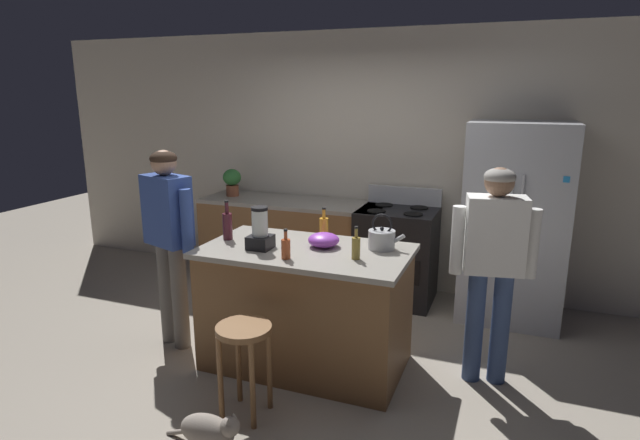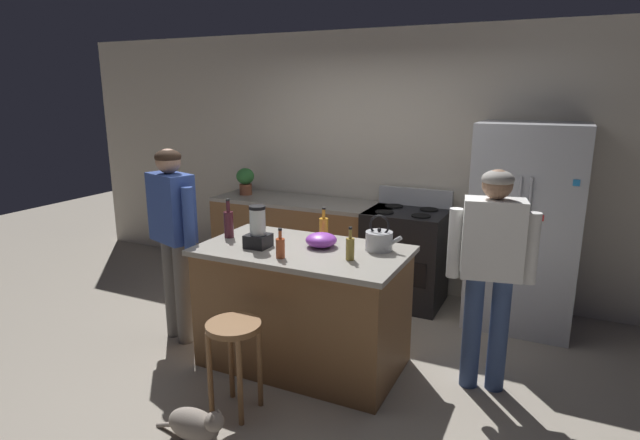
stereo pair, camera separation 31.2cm
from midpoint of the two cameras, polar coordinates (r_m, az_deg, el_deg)
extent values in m
plane|color=#9E9384|center=(4.25, -3.69, -15.43)|extent=(14.00, 14.00, 0.00)
cube|color=beige|center=(5.58, 4.54, 6.39)|extent=(8.00, 0.10, 2.70)
cube|color=brown|center=(4.05, -3.79, -9.85)|extent=(1.49, 0.82, 0.90)
cube|color=gray|center=(3.88, -3.91, -3.46)|extent=(1.55, 0.88, 0.04)
cube|color=brown|center=(5.68, -4.56, -2.73)|extent=(2.00, 0.64, 0.90)
cube|color=gray|center=(5.57, -4.66, 1.92)|extent=(2.00, 0.64, 0.04)
cube|color=#B7BABF|center=(4.99, 18.94, -0.35)|extent=(0.90, 0.70, 1.83)
cylinder|color=#B7BABF|center=(4.61, 18.32, -0.27)|extent=(0.02, 0.02, 0.82)
cylinder|color=#B7BABF|center=(4.61, 19.31, -0.36)|extent=(0.02, 0.02, 0.82)
cube|color=#3FB259|center=(4.64, 15.39, 0.28)|extent=(0.05, 0.01, 0.05)
cube|color=purple|center=(4.64, 19.06, -0.86)|extent=(0.05, 0.01, 0.05)
cube|color=red|center=(4.60, 20.54, 0.61)|extent=(0.05, 0.01, 0.05)
cube|color=#268CD8|center=(4.55, 23.73, 4.09)|extent=(0.05, 0.01, 0.05)
cube|color=purple|center=(4.72, 17.86, -4.16)|extent=(0.05, 0.01, 0.05)
cube|color=red|center=(4.70, 18.17, -3.67)|extent=(0.05, 0.01, 0.05)
cube|color=black|center=(5.27, 6.72, -3.91)|extent=(0.76, 0.64, 0.94)
cube|color=black|center=(4.99, 5.76, -5.51)|extent=(0.60, 0.01, 0.24)
cube|color=#B7BABF|center=(5.40, 7.67, 2.66)|extent=(0.76, 0.06, 0.18)
cylinder|color=black|center=(5.05, 4.47, 0.97)|extent=(0.18, 0.18, 0.01)
cylinder|color=black|center=(4.96, 8.45, 0.63)|extent=(0.18, 0.18, 0.01)
cylinder|color=black|center=(5.33, 5.40, 1.65)|extent=(0.18, 0.18, 0.01)
cylinder|color=black|center=(5.25, 9.18, 1.34)|extent=(0.18, 0.18, 0.01)
cylinder|color=#66605B|center=(4.63, -18.35, -7.55)|extent=(0.16, 0.16, 0.88)
cylinder|color=#66605B|center=(4.49, -17.11, -8.16)|extent=(0.16, 0.16, 0.88)
cube|color=#334C99|center=(4.35, -18.44, 1.00)|extent=(0.45, 0.34, 0.56)
cylinder|color=#334C99|center=(4.57, -20.06, 0.83)|extent=(0.11, 0.11, 0.51)
cylinder|color=#334C99|center=(4.16, -16.55, -0.15)|extent=(0.11, 0.11, 0.51)
sphere|color=tan|center=(4.29, -18.84, 5.97)|extent=(0.25, 0.25, 0.20)
ellipsoid|color=#332319|center=(4.28, -18.87, 6.43)|extent=(0.27, 0.27, 0.12)
cylinder|color=#384C7A|center=(3.99, 17.05, -11.31)|extent=(0.15, 0.15, 0.85)
cylinder|color=#384C7A|center=(3.97, 14.43, -11.25)|extent=(0.15, 0.15, 0.85)
cube|color=white|center=(3.74, 16.45, -1.60)|extent=(0.43, 0.29, 0.54)
cylinder|color=white|center=(3.79, 20.15, -2.47)|extent=(0.11, 0.11, 0.49)
cylinder|color=white|center=(3.73, 12.58, -2.19)|extent=(0.11, 0.11, 0.49)
sphere|color=#8C664C|center=(3.66, 16.85, 4.01)|extent=(0.23, 0.23, 0.20)
ellipsoid|color=gray|center=(3.65, 16.88, 4.55)|extent=(0.25, 0.25, 0.12)
cylinder|color=brown|center=(3.43, -11.03, -11.73)|extent=(0.36, 0.36, 0.04)
cylinder|color=brown|center=(3.55, -13.50, -16.69)|extent=(0.04, 0.04, 0.59)
cylinder|color=brown|center=(3.44, -10.12, -17.61)|extent=(0.04, 0.04, 0.59)
cylinder|color=brown|center=(3.72, -11.40, -15.07)|extent=(0.04, 0.04, 0.59)
cylinder|color=brown|center=(3.61, -8.14, -15.87)|extent=(0.04, 0.04, 0.59)
ellipsoid|color=gray|center=(3.46, -15.01, -21.53)|extent=(0.36, 0.18, 0.20)
sphere|color=gray|center=(3.35, -12.71, -21.34)|extent=(0.12, 0.12, 0.12)
cone|color=gray|center=(3.29, -12.92, -20.79)|extent=(0.04, 0.04, 0.03)
cone|color=gray|center=(3.33, -12.31, -20.28)|extent=(0.04, 0.04, 0.03)
cylinder|color=gray|center=(3.60, -17.72, -21.35)|extent=(0.20, 0.03, 0.10)
cylinder|color=brown|center=(5.90, -11.10, 3.19)|extent=(0.14, 0.14, 0.12)
ellipsoid|color=#337A38|center=(5.88, -11.17, 4.63)|extent=(0.20, 0.20, 0.18)
cube|color=black|center=(3.90, -8.86, -2.45)|extent=(0.17, 0.17, 0.10)
cylinder|color=silver|center=(3.86, -8.94, -0.35)|extent=(0.12, 0.12, 0.19)
cylinder|color=black|center=(3.83, -9.00, 1.23)|extent=(0.12, 0.12, 0.02)
cylinder|color=#B24C26|center=(3.64, -6.23, -3.23)|extent=(0.06, 0.06, 0.14)
cylinder|color=#B24C26|center=(3.61, -6.27, -1.72)|extent=(0.02, 0.02, 0.06)
cylinder|color=black|center=(3.60, -6.29, -1.14)|extent=(0.03, 0.03, 0.02)
cylinder|color=olive|center=(3.61, 1.51, -3.16)|extent=(0.06, 0.06, 0.15)
cylinder|color=olive|center=(3.58, 1.52, -1.48)|extent=(0.02, 0.02, 0.07)
cylinder|color=black|center=(3.57, 1.52, -0.85)|extent=(0.03, 0.03, 0.02)
cylinder|color=orange|center=(4.10, -1.75, -0.96)|extent=(0.07, 0.07, 0.17)
cylinder|color=orange|center=(4.07, -1.77, 0.67)|extent=(0.03, 0.03, 0.07)
cylinder|color=black|center=(4.06, -1.77, 1.27)|extent=(0.03, 0.03, 0.02)
cylinder|color=#471923|center=(4.17, -12.25, -0.72)|extent=(0.08, 0.08, 0.21)
cylinder|color=#471923|center=(4.14, -12.36, 1.29)|extent=(0.03, 0.03, 0.09)
cylinder|color=black|center=(4.12, -12.40, 2.01)|extent=(0.03, 0.03, 0.02)
ellipsoid|color=purple|center=(3.90, -1.89, -2.23)|extent=(0.24, 0.24, 0.11)
cylinder|color=#B7BABF|center=(3.86, 4.50, -2.19)|extent=(0.20, 0.20, 0.14)
sphere|color=black|center=(3.83, 4.52, -0.97)|extent=(0.03, 0.03, 0.03)
cylinder|color=#B7BABF|center=(3.82, 6.37, -2.07)|extent=(0.09, 0.03, 0.08)
torus|color=black|center=(3.82, 4.53, -0.46)|extent=(0.16, 0.02, 0.16)
camera|label=1|loc=(0.16, -92.18, -0.55)|focal=29.12mm
camera|label=2|loc=(0.16, 87.82, 0.55)|focal=29.12mm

